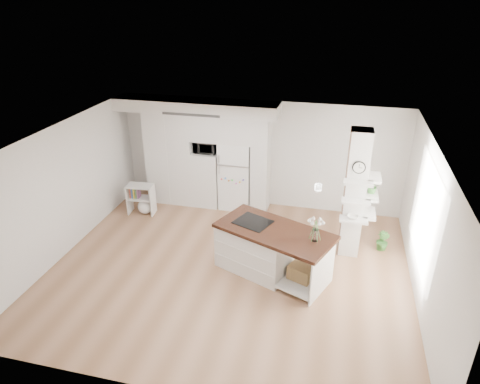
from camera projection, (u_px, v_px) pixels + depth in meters
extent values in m
cube|color=#A57859|center=(229.00, 269.00, 8.57)|extent=(7.00, 6.00, 0.01)
cube|color=white|center=(228.00, 140.00, 7.40)|extent=(7.00, 6.00, 0.04)
cube|color=silver|center=(260.00, 154.00, 10.61)|extent=(7.00, 0.04, 2.70)
cube|color=silver|center=(167.00, 318.00, 5.35)|extent=(7.00, 0.04, 2.70)
cube|color=silver|center=(63.00, 190.00, 8.72)|extent=(0.04, 6.00, 2.70)
cube|color=silver|center=(428.00, 232.00, 7.24)|extent=(0.04, 6.00, 2.70)
cube|color=silver|center=(172.00, 157.00, 10.85)|extent=(1.20, 0.65, 2.40)
cube|color=silver|center=(207.00, 178.00, 10.87)|extent=(0.65, 0.65, 1.42)
cube|color=silver|center=(206.00, 126.00, 10.28)|extent=(0.65, 0.65, 0.65)
cube|color=silver|center=(236.00, 128.00, 10.12)|extent=(0.85, 0.65, 0.65)
cube|color=silver|center=(261.00, 165.00, 10.37)|extent=(0.40, 0.65, 2.40)
cube|color=silver|center=(195.00, 106.00, 10.10)|extent=(4.00, 0.70, 0.30)
cube|color=#262626|center=(191.00, 115.00, 9.85)|extent=(1.40, 0.04, 0.06)
cube|color=white|center=(236.00, 175.00, 10.65)|extent=(0.78, 0.66, 1.75)
cube|color=#B2B2B7|center=(233.00, 166.00, 10.19)|extent=(0.78, 0.01, 0.03)
cube|color=silver|center=(355.00, 195.00, 8.55)|extent=(0.40, 0.40, 2.70)
cube|color=tan|center=(344.00, 193.00, 8.59)|extent=(0.02, 0.40, 2.70)
cube|color=tan|center=(355.00, 190.00, 8.73)|extent=(0.40, 0.02, 2.70)
cylinder|color=black|center=(359.00, 167.00, 8.08)|extent=(0.25, 0.03, 0.25)
cylinder|color=white|center=(359.00, 168.00, 8.06)|extent=(0.21, 0.01, 0.21)
plane|color=white|center=(426.00, 216.00, 7.44)|extent=(0.00, 2.40, 2.40)
cylinder|color=white|center=(325.00, 177.00, 7.42)|extent=(0.12, 0.12, 0.10)
cube|color=silver|center=(257.00, 247.00, 8.44)|extent=(1.68, 1.41, 0.92)
cube|color=silver|center=(303.00, 280.00, 8.03)|extent=(1.07, 1.16, 0.04)
cube|color=silver|center=(322.00, 272.00, 7.69)|extent=(0.38, 0.88, 0.92)
cube|color=#371A10|center=(275.00, 231.00, 8.02)|extent=(2.43, 1.81, 0.07)
cube|color=black|center=(253.00, 222.00, 8.26)|extent=(0.82, 0.76, 0.01)
cube|color=#9A7B4A|center=(301.00, 272.00, 7.99)|extent=(0.53, 0.47, 0.28)
cylinder|color=white|center=(315.00, 235.00, 7.63)|extent=(0.12, 0.12, 0.22)
cube|color=silver|center=(129.00, 198.00, 10.57)|extent=(0.06, 0.37, 0.76)
cube|color=silver|center=(153.00, 200.00, 10.49)|extent=(0.06, 0.37, 0.76)
cube|color=silver|center=(140.00, 186.00, 10.37)|extent=(0.67, 0.42, 0.03)
cube|color=silver|center=(141.00, 198.00, 10.51)|extent=(0.63, 0.42, 0.03)
sphere|color=white|center=(145.00, 206.00, 10.60)|extent=(0.37, 0.37, 0.37)
imported|color=#397930|center=(383.00, 241.00, 9.07)|extent=(0.31, 0.29, 0.47)
imported|color=#397930|center=(382.00, 241.00, 9.11)|extent=(0.32, 0.32, 0.43)
imported|color=#2D2D2D|center=(206.00, 147.00, 10.46)|extent=(0.54, 0.37, 0.30)
imported|color=#397930|center=(373.00, 186.00, 8.49)|extent=(0.27, 0.23, 0.30)
imported|color=white|center=(353.00, 217.00, 8.44)|extent=(0.22, 0.22, 0.05)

